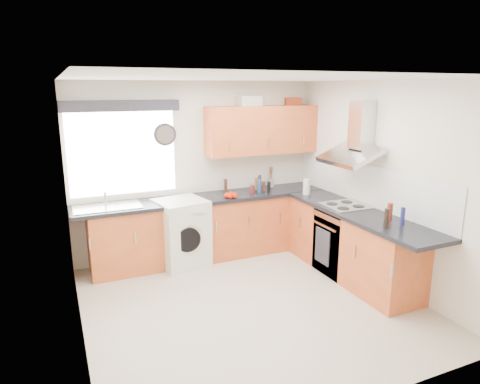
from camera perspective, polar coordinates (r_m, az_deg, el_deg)
name	(u,v)px	position (r m, az deg, el deg)	size (l,w,h in m)	color
ground_plane	(250,303)	(5.07, 1.35, -14.59)	(3.60, 3.60, 0.00)	beige
ceiling	(251,78)	(4.47, 1.53, 14.96)	(3.60, 3.60, 0.02)	white
wall_back	(198,170)	(6.25, -5.64, 3.00)	(3.60, 0.02, 2.50)	silver
wall_front	(360,256)	(3.16, 15.67, -8.22)	(3.60, 0.02, 2.50)	silver
wall_left	(73,218)	(4.20, -21.43, -3.20)	(0.02, 3.60, 2.50)	silver
wall_right	(381,183)	(5.60, 18.33, 1.13)	(0.02, 3.60, 2.50)	silver
window	(123,153)	(5.95, -15.36, 4.98)	(1.40, 0.02, 1.10)	silver
window_blind	(121,106)	(5.80, -15.61, 11.02)	(1.50, 0.18, 0.14)	#242328
splashback	(364,184)	(5.83, 16.25, 1.04)	(0.01, 3.00, 0.54)	white
base_cab_back	(199,230)	(6.16, -5.50, -5.05)	(3.00, 0.58, 0.86)	#B14D23
base_cab_corner	(296,217)	(6.79, 7.45, -3.30)	(0.60, 0.60, 0.86)	#B14D23
base_cab_right	(351,245)	(5.75, 14.55, -6.81)	(0.58, 2.10, 0.86)	#B14D23
worktop_back	(205,199)	(6.05, -4.66, -0.87)	(3.60, 0.62, 0.05)	black
worktop_right	(360,214)	(5.50, 15.72, -2.85)	(0.62, 2.42, 0.05)	black
sink	(107,204)	(5.75, -17.29, -1.56)	(0.84, 0.46, 0.10)	#BABABA
oven	(343,241)	(5.86, 13.57, -6.42)	(0.56, 0.58, 0.85)	black
hob_plate	(345,206)	(5.71, 13.84, -1.78)	(0.52, 0.52, 0.01)	#BABABA
extractor_hood	(356,140)	(5.61, 15.15, 6.77)	(0.52, 0.78, 0.66)	#BABABA
upper_cabinets	(262,130)	(6.37, 2.97, 8.26)	(1.70, 0.35, 0.70)	#B14D23
washing_machine	(182,233)	(5.97, -7.81, -5.40)	(0.63, 0.61, 0.92)	silver
wall_clock	(165,135)	(6.00, -9.93, 7.54)	(0.31, 0.31, 0.04)	#242328
casserole	(248,101)	(6.35, 1.07, 12.07)	(0.34, 0.25, 0.14)	silver
storage_box	(293,101)	(6.70, 7.06, 11.91)	(0.24, 0.20, 0.11)	#9D3514
utensil_pot	(271,182)	(6.65, 4.13, 1.28)	(0.09, 0.09, 0.13)	gray
kitchen_roll	(307,187)	(6.22, 8.88, 0.70)	(0.10, 0.10, 0.22)	silver
tomato_cluster	(231,195)	(5.96, -1.24, -0.43)	(0.17, 0.17, 0.08)	#A71A04
jar_0	(252,189)	(6.19, 1.63, 0.35)	(0.07, 0.07, 0.13)	maroon
jar_1	(264,182)	(6.53, 3.19, 1.32)	(0.05, 0.05, 0.19)	#B3A599
jar_2	(256,184)	(6.42, 2.18, 1.09)	(0.05, 0.05, 0.18)	brown
jar_3	(259,186)	(6.25, 2.58, 0.81)	(0.05, 0.05, 0.20)	navy
jar_4	(260,183)	(6.28, 2.63, 1.14)	(0.05, 0.05, 0.26)	black
jar_5	(226,185)	(6.32, -1.94, 0.90)	(0.05, 0.05, 0.18)	#3F1D16
jar_6	(264,186)	(6.36, 3.15, 0.78)	(0.06, 0.06, 0.15)	#54251E
jar_7	(269,187)	(6.29, 3.87, 0.69)	(0.05, 0.05, 0.16)	black
bottle_0	(386,218)	(4.94, 18.94, -3.33)	(0.05, 0.05, 0.22)	black
bottle_1	(403,216)	(5.08, 20.86, -3.06)	(0.05, 0.05, 0.21)	navy
bottle_2	(390,212)	(5.22, 19.35, -2.52)	(0.06, 0.06, 0.21)	maroon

